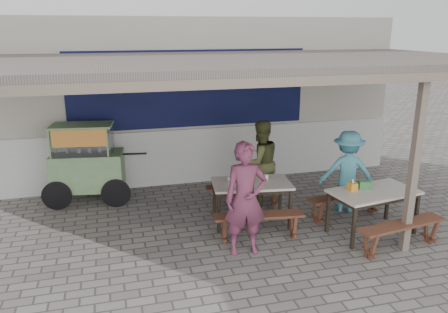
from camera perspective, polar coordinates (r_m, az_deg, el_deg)
name	(u,v)px	position (r m, az deg, el deg)	size (l,w,h in m)	color
ground	(240,241)	(7.10, 2.15, -11.02)	(60.00, 60.00, 0.00)	slate
back_wall	(194,100)	(9.90, -3.89, 7.38)	(9.00, 1.28, 3.50)	#BDB7AA
warung_roof	(227,64)	(7.19, 0.36, 11.98)	(9.00, 4.21, 2.81)	#605752
table_left	(251,187)	(7.48, 3.61, -3.94)	(1.41, 0.93, 0.75)	silver
bench_left_street	(259,221)	(7.02, 4.61, -8.37)	(1.45, 0.46, 0.45)	brown
bench_left_wall	(244,191)	(8.20, 2.68, -4.56)	(1.45, 0.46, 0.45)	brown
table_right	(374,195)	(7.50, 18.97, -4.78)	(1.50, 0.96, 0.75)	silver
bench_right_street	(402,230)	(7.21, 22.20, -8.89)	(1.52, 0.50, 0.45)	brown
bench_right_wall	(346,200)	(8.07, 15.67, -5.52)	(1.52, 0.50, 0.45)	brown
vendor_cart	(86,160)	(8.77, -17.52, -0.48)	(1.98, 0.94, 1.54)	#80A76F
patron_street_side	(246,199)	(6.44, 2.84, -5.57)	(0.63, 0.41, 1.72)	#632B43
patron_wall_side	(260,163)	(8.32, 4.73, -0.79)	(0.80, 0.62, 1.64)	#474C28
patron_right_table	(347,171)	(8.28, 15.78, -1.89)	(0.98, 0.56, 1.52)	teal
tissue_box	(352,187)	(7.36, 16.43, -3.78)	(0.13, 0.13, 0.13)	orange
donation_box	(364,185)	(7.51, 17.87, -3.52)	(0.19, 0.13, 0.13)	#34773E
condiment_jar	(266,177)	(7.59, 5.50, -2.71)	(0.08, 0.08, 0.09)	white
condiment_bowl	(233,180)	(7.46, 1.13, -3.14)	(0.21, 0.21, 0.05)	white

